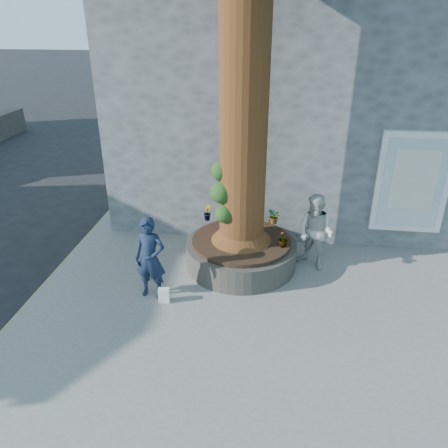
# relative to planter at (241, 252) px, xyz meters

# --- Properties ---
(ground) EXTENTS (120.00, 120.00, 0.00)m
(ground) POSITION_rel_planter_xyz_m (-0.80, -2.00, -0.41)
(ground) COLOR black
(ground) RESTS_ON ground
(pavement) EXTENTS (9.00, 8.00, 0.12)m
(pavement) POSITION_rel_planter_xyz_m (0.70, -1.00, -0.35)
(pavement) COLOR slate
(pavement) RESTS_ON ground
(yellow_line) EXTENTS (0.10, 30.00, 0.01)m
(yellow_line) POSITION_rel_planter_xyz_m (-3.85, -1.00, -0.41)
(yellow_line) COLOR yellow
(yellow_line) RESTS_ON ground
(stone_shop) EXTENTS (10.30, 8.30, 6.30)m
(stone_shop) POSITION_rel_planter_xyz_m (1.70, 5.20, 2.75)
(stone_shop) COLOR #535759
(stone_shop) RESTS_ON ground
(planter) EXTENTS (2.30, 2.30, 0.60)m
(planter) POSITION_rel_planter_xyz_m (0.00, 0.00, 0.00)
(planter) COLOR black
(planter) RESTS_ON pavement
(man) EXTENTS (0.60, 0.41, 1.59)m
(man) POSITION_rel_planter_xyz_m (-1.55, -1.31, 0.50)
(man) COLOR #131F35
(man) RESTS_ON pavement
(woman) EXTENTS (0.99, 0.94, 1.60)m
(woman) POSITION_rel_planter_xyz_m (1.50, 0.11, 0.51)
(woman) COLOR beige
(woman) RESTS_ON pavement
(shopping_bag) EXTENTS (0.21, 0.14, 0.28)m
(shopping_bag) POSITION_rel_planter_xyz_m (-1.28, -1.50, -0.15)
(shopping_bag) COLOR white
(shopping_bag) RESTS_ON pavement
(plant_a) EXTENTS (0.22, 0.20, 0.34)m
(plant_a) POSITION_rel_planter_xyz_m (0.58, 0.85, 0.48)
(plant_a) COLOR gray
(plant_a) RESTS_ON planter
(plant_b) EXTENTS (0.23, 0.23, 0.36)m
(plant_b) POSITION_rel_planter_xyz_m (-0.85, 0.85, 0.49)
(plant_b) COLOR gray
(plant_b) RESTS_ON planter
(plant_c) EXTENTS (0.27, 0.27, 0.34)m
(plant_c) POSITION_rel_planter_xyz_m (0.85, -0.19, 0.48)
(plant_c) COLOR gray
(plant_c) RESTS_ON planter
(plant_d) EXTENTS (0.38, 0.39, 0.34)m
(plant_d) POSITION_rel_planter_xyz_m (0.65, 0.85, 0.48)
(plant_d) COLOR gray
(plant_d) RESTS_ON planter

